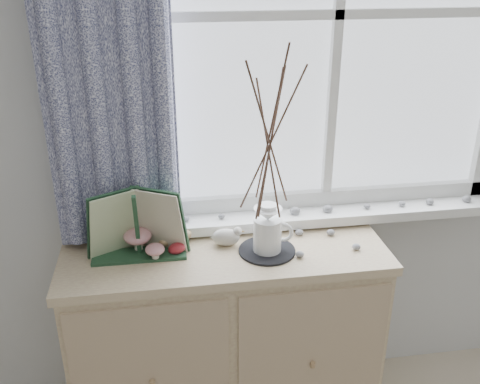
{
  "coord_description": "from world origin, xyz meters",
  "views": [
    {
      "loc": [
        -0.36,
        0.05,
        1.86
      ],
      "look_at": [
        -0.1,
        1.7,
        1.1
      ],
      "focal_mm": 40.0,
      "sensor_mm": 36.0,
      "label": 1
    }
  ],
  "objects_px": {
    "sideboard": "(226,341)",
    "botanical_book": "(137,227)",
    "twig_pitcher": "(270,136)",
    "toadstool_cluster": "(142,240)"
  },
  "relations": [
    {
      "from": "botanical_book",
      "to": "twig_pitcher",
      "type": "relative_size",
      "value": 0.5
    },
    {
      "from": "botanical_book",
      "to": "toadstool_cluster",
      "type": "bearing_deg",
      "value": 75.77
    },
    {
      "from": "botanical_book",
      "to": "toadstool_cluster",
      "type": "xyz_separation_m",
      "value": [
        0.01,
        0.05,
        -0.08
      ]
    },
    {
      "from": "sideboard",
      "to": "botanical_book",
      "type": "xyz_separation_m",
      "value": [
        -0.31,
        -0.03,
        0.56
      ]
    },
    {
      "from": "botanical_book",
      "to": "twig_pitcher",
      "type": "distance_m",
      "value": 0.56
    },
    {
      "from": "toadstool_cluster",
      "to": "sideboard",
      "type": "bearing_deg",
      "value": -2.72
    },
    {
      "from": "sideboard",
      "to": "twig_pitcher",
      "type": "distance_m",
      "value": 0.88
    },
    {
      "from": "twig_pitcher",
      "to": "botanical_book",
      "type": "bearing_deg",
      "value": -157.32
    },
    {
      "from": "botanical_book",
      "to": "twig_pitcher",
      "type": "height_order",
      "value": "twig_pitcher"
    },
    {
      "from": "sideboard",
      "to": "twig_pitcher",
      "type": "bearing_deg",
      "value": -14.16
    }
  ]
}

